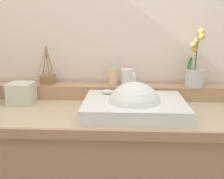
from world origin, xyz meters
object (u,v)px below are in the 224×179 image
(soap_dispenser, at_px, (113,76))
(tumbler_cup, at_px, (127,77))
(potted_plant, at_px, (195,72))
(sink_basin, at_px, (134,108))
(reed_diffuser, at_px, (48,79))
(tissue_box, at_px, (22,93))
(soap_bar, at_px, (108,92))

(soap_dispenser, relative_size, tumbler_cup, 1.48)
(potted_plant, distance_m, soap_dispenser, 0.47)
(sink_basin, xyz_separation_m, tumbler_cup, (-0.03, 0.28, 0.10))
(tumbler_cup, bearing_deg, reed_diffuser, -179.50)
(soap_dispenser, bearing_deg, sink_basin, -65.48)
(potted_plant, relative_size, tumbler_cup, 3.45)
(soap_dispenser, height_order, reed_diffuser, reed_diffuser)
(sink_basin, height_order, reed_diffuser, reed_diffuser)
(reed_diffuser, distance_m, tissue_box, 0.18)
(potted_plant, bearing_deg, sink_basin, -143.95)
(soap_bar, distance_m, soap_dispenser, 0.15)
(soap_bar, height_order, tissue_box, tissue_box)
(soap_dispenser, bearing_deg, soap_bar, -97.10)
(sink_basin, distance_m, potted_plant, 0.45)
(soap_bar, distance_m, reed_diffuser, 0.41)
(sink_basin, height_order, tumbler_cup, sink_basin)
(potted_plant, bearing_deg, reed_diffuser, 178.31)
(tumbler_cup, bearing_deg, soap_bar, -121.68)
(soap_dispenser, xyz_separation_m, tumbler_cup, (0.08, 0.02, -0.01))
(potted_plant, bearing_deg, tumbler_cup, 175.60)
(potted_plant, bearing_deg, soap_bar, -164.19)
(soap_bar, relative_size, soap_dispenser, 0.51)
(soap_bar, relative_size, tissue_box, 0.54)
(potted_plant, xyz_separation_m, tumbler_cup, (-0.38, 0.03, -0.04))
(soap_bar, height_order, reed_diffuser, reed_diffuser)
(soap_dispenser, relative_size, reed_diffuser, 0.59)
(tissue_box, bearing_deg, sink_basin, -12.90)
(tumbler_cup, relative_size, reed_diffuser, 0.40)
(tissue_box, bearing_deg, soap_dispenser, 13.31)
(soap_dispenser, xyz_separation_m, tissue_box, (-0.50, -0.12, -0.08))
(soap_dispenser, height_order, tumbler_cup, soap_dispenser)
(sink_basin, bearing_deg, potted_plant, 36.05)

